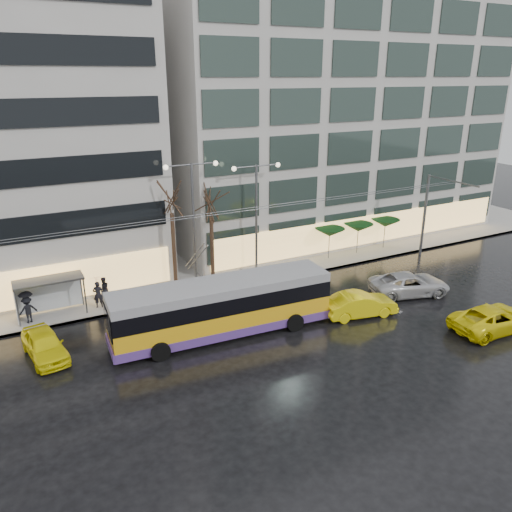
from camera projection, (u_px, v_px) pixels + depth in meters
ground at (234, 364)px, 27.06m from camera, size 140.00×140.00×0.00m
sidewalk at (182, 272)px, 39.57m from camera, size 80.00×10.00×0.15m
kerb at (206, 295)px, 35.45m from camera, size 80.00×0.10×0.15m
building_right at (329, 99)px, 46.83m from camera, size 32.00×14.00×25.00m
trolleybus at (222, 309)px, 29.65m from camera, size 13.41×5.53×6.15m
catenary at (196, 246)px, 32.66m from camera, size 42.24×5.12×7.00m
bus_shelter at (43, 289)px, 31.65m from camera, size 4.20×1.60×2.51m
street_lamp_near at (193, 208)px, 34.88m from camera, size 3.96×0.36×9.03m
street_lamp_far at (256, 204)px, 37.15m from camera, size 3.96×0.36×8.53m
tree_a at (171, 195)px, 34.02m from camera, size 3.20×3.20×8.40m
tree_b at (211, 199)px, 35.73m from camera, size 3.20×3.20×7.70m
parasol_a at (330, 232)px, 41.48m from camera, size 2.50×2.50×2.65m
parasol_b at (358, 228)px, 42.79m from camera, size 2.50×2.50×2.65m
parasol_c at (385, 223)px, 44.09m from camera, size 2.50×2.50×2.65m
taxi_a at (44, 345)px, 27.51m from camera, size 2.45×4.68×1.52m
taxi_b at (360, 305)px, 32.26m from camera, size 5.03×2.54×1.58m
taxi_c at (493, 319)px, 30.41m from camera, size 5.72×2.89×1.55m
sedan_silver at (409, 284)px, 35.44m from camera, size 6.17×4.09×1.57m
pedestrian_a at (97, 288)px, 32.88m from camera, size 1.17×1.19×2.19m
pedestrian_b at (104, 289)px, 34.09m from camera, size 0.91×0.75×1.70m
pedestrian_c at (27, 306)px, 30.94m from camera, size 1.24×0.99×2.11m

